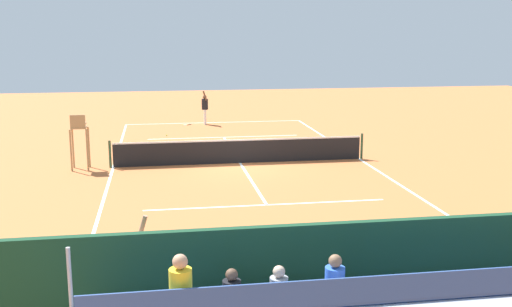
# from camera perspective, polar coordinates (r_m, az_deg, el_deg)

# --- Properties ---
(ground_plane) EXTENTS (60.00, 60.00, 0.00)m
(ground_plane) POSITION_cam_1_polar(r_m,az_deg,el_deg) (24.54, -1.50, -0.90)
(ground_plane) COLOR #C66B38
(court_line_markings) EXTENTS (10.10, 22.20, 0.01)m
(court_line_markings) POSITION_cam_1_polar(r_m,az_deg,el_deg) (24.58, -1.51, -0.87)
(court_line_markings) COLOR white
(court_line_markings) RESTS_ON ground
(tennis_net) EXTENTS (10.30, 0.10, 1.07)m
(tennis_net) POSITION_cam_1_polar(r_m,az_deg,el_deg) (24.44, -1.51, 0.25)
(tennis_net) COLOR black
(tennis_net) RESTS_ON ground
(backdrop_wall) EXTENTS (18.00, 0.16, 2.00)m
(backdrop_wall) POSITION_cam_1_polar(r_m,az_deg,el_deg) (11.13, 8.47, -11.27)
(backdrop_wall) COLOR #194228
(backdrop_wall) RESTS_ON ground
(umpire_chair) EXTENTS (0.67, 0.67, 2.14)m
(umpire_chair) POSITION_cam_1_polar(r_m,az_deg,el_deg) (24.11, -16.23, 1.60)
(umpire_chair) COLOR #A88456
(umpire_chair) RESTS_ON ground
(courtside_bench) EXTENTS (1.80, 0.40, 0.93)m
(courtside_bench) POSITION_cam_1_polar(r_m,az_deg,el_deg) (12.64, 16.39, -10.93)
(courtside_bench) COLOR #33383D
(courtside_bench) RESTS_ON ground
(equipment_bag) EXTENTS (0.90, 0.36, 0.36)m
(equipment_bag) POSITION_cam_1_polar(r_m,az_deg,el_deg) (12.12, 9.61, -13.58)
(equipment_bag) COLOR #B22D2D
(equipment_bag) RESTS_ON ground
(tennis_player) EXTENTS (0.38, 0.54, 1.93)m
(tennis_player) POSITION_cam_1_polar(r_m,az_deg,el_deg) (34.51, -4.81, 4.40)
(tennis_player) COLOR white
(tennis_player) RESTS_ON ground
(tennis_racket) EXTENTS (0.57, 0.41, 0.03)m
(tennis_racket) POSITION_cam_1_polar(r_m,az_deg,el_deg) (34.42, -6.63, 2.67)
(tennis_racket) COLOR black
(tennis_racket) RESTS_ON ground
(tennis_ball_near) EXTENTS (0.07, 0.07, 0.07)m
(tennis_ball_near) POSITION_cam_1_polar(r_m,az_deg,el_deg) (31.11, -8.37, 1.70)
(tennis_ball_near) COLOR #CCDB33
(tennis_ball_near) RESTS_ON ground
(line_judge) EXTENTS (0.39, 0.54, 1.93)m
(line_judge) POSITION_cam_1_polar(r_m,az_deg,el_deg) (11.59, -10.68, -10.31)
(line_judge) COLOR #232328
(line_judge) RESTS_ON ground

